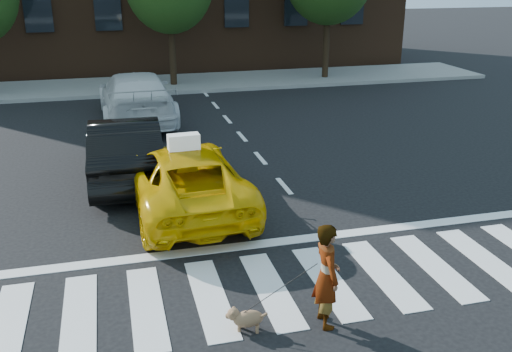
# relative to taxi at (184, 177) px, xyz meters

# --- Properties ---
(ground) EXTENTS (120.00, 120.00, 0.00)m
(ground) POSITION_rel_taxi_xyz_m (0.87, -3.75, -0.69)
(ground) COLOR black
(ground) RESTS_ON ground
(crosswalk) EXTENTS (13.00, 2.40, 0.01)m
(crosswalk) POSITION_rel_taxi_xyz_m (0.87, -3.75, -0.69)
(crosswalk) COLOR silver
(crosswalk) RESTS_ON ground
(stop_line) EXTENTS (12.00, 0.30, 0.01)m
(stop_line) POSITION_rel_taxi_xyz_m (0.87, -2.15, -0.69)
(stop_line) COLOR silver
(stop_line) RESTS_ON ground
(sidewalk_far) EXTENTS (30.00, 4.00, 0.15)m
(sidewalk_far) POSITION_rel_taxi_xyz_m (0.87, 13.75, -0.62)
(sidewalk_far) COLOR slate
(sidewalk_far) RESTS_ON ground
(taxi) EXTENTS (2.57, 5.10, 1.38)m
(taxi) POSITION_rel_taxi_xyz_m (0.00, 0.00, 0.00)
(taxi) COLOR #DBA604
(taxi) RESTS_ON ground
(black_sedan) EXTENTS (1.76, 4.75, 1.55)m
(black_sedan) POSITION_rel_taxi_xyz_m (-1.13, 2.16, 0.08)
(black_sedan) COLOR black
(black_sedan) RESTS_ON ground
(white_suv) EXTENTS (2.49, 5.82, 1.67)m
(white_suv) POSITION_rel_taxi_xyz_m (-0.53, 7.80, 0.14)
(white_suv) COLOR silver
(white_suv) RESTS_ON ground
(woman) EXTENTS (0.39, 0.59, 1.60)m
(woman) POSITION_rel_taxi_xyz_m (1.38, -4.85, 0.11)
(woman) COLOR #999999
(woman) RESTS_ON ground
(dog) EXTENTS (0.60, 0.37, 0.35)m
(dog) POSITION_rel_taxi_xyz_m (0.20, -4.73, -0.49)
(dog) COLOR olive
(dog) RESTS_ON ground
(taxi_sign) EXTENTS (0.66, 0.32, 0.32)m
(taxi_sign) POSITION_rel_taxi_xyz_m (0.00, -0.20, 0.85)
(taxi_sign) COLOR white
(taxi_sign) RESTS_ON taxi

